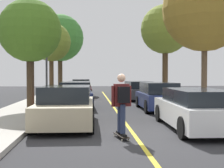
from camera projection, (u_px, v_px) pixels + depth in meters
The scene contains 18 objects.
ground at pixel (136, 137), 8.68m from camera, with size 80.00×80.00×0.00m, color #2D2D30.
center_line at pixel (121, 117), 12.67m from camera, with size 0.12×39.20×0.01m, color gold.
parked_car_left_nearest at pixel (66, 106), 10.66m from camera, with size 1.98×4.61×1.40m.
parked_car_left_near at pixel (75, 95), 16.87m from camera, with size 2.05×4.70×1.39m.
parked_car_left_far at pixel (79, 90), 22.72m from camera, with size 2.02×4.43×1.31m.
parked_car_left_farthest at pixel (81, 87), 28.44m from camera, with size 1.90×4.22×1.38m.
parked_car_right_nearest at pixel (195, 109), 9.95m from camera, with size 1.97×4.71×1.32m.
parked_car_right_near at pixel (158, 96), 15.38m from camera, with size 1.85×4.22×1.40m.
parked_car_right_far at pixel (138, 91), 21.73m from camera, with size 2.00×4.37×1.33m.
street_tree_left_nearest at pixel (30, 31), 14.85m from camera, with size 3.07×3.07×5.35m.
street_tree_left_near at pixel (51, 42), 23.00m from camera, with size 2.96×2.96×5.63m.
street_tree_left_far at pixel (60, 38), 29.74m from camera, with size 4.60×4.60×7.58m.
street_tree_right_nearest at pixel (205, 9), 14.64m from camera, with size 4.08×4.08×6.86m.
street_tree_right_near at pixel (165, 30), 22.31m from camera, with size 3.62×3.62×6.82m.
fire_hydrant at pixel (42, 102), 14.69m from camera, with size 0.20×0.20×0.70m.
streetlamp at pixel (46, 48), 18.03m from camera, with size 0.36×0.24×5.69m.
skateboard at pixel (121, 135), 8.48m from camera, with size 0.39×0.87×0.10m.
skateboarder at pixel (122, 101), 8.42m from camera, with size 0.59×0.71×1.71m.
Camera 1 is at (-1.31, -8.56, 1.78)m, focal length 48.68 mm.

